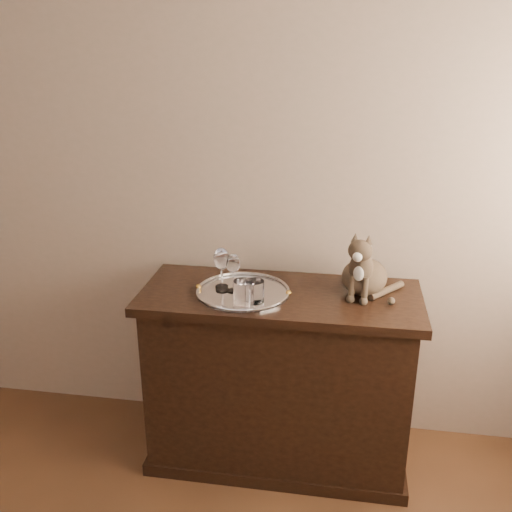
{
  "coord_description": "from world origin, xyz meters",
  "views": [
    {
      "loc": [
        0.85,
        -0.27,
        1.86
      ],
      "look_at": [
        0.49,
        1.95,
        1.01
      ],
      "focal_mm": 40.0,
      "sensor_mm": 36.0,
      "label": 1
    }
  ],
  "objects_px": {
    "wine_glass_a": "(221,268)",
    "sideboard": "(279,379)",
    "wine_glass_c": "(222,270)",
    "tray": "(243,293)",
    "tumbler_b": "(244,292)",
    "cat": "(366,261)",
    "tumbler_a": "(254,291)",
    "wine_glass_d": "(233,273)"
  },
  "relations": [
    {
      "from": "tray",
      "to": "cat",
      "type": "bearing_deg",
      "value": 10.43
    },
    {
      "from": "tumbler_a",
      "to": "tumbler_b",
      "type": "xyz_separation_m",
      "value": [
        -0.04,
        -0.02,
        0.0
      ]
    },
    {
      "from": "sideboard",
      "to": "tray",
      "type": "bearing_deg",
      "value": -169.12
    },
    {
      "from": "tumbler_a",
      "to": "sideboard",
      "type": "bearing_deg",
      "value": 51.22
    },
    {
      "from": "sideboard",
      "to": "tumbler_b",
      "type": "xyz_separation_m",
      "value": [
        -0.13,
        -0.13,
        0.48
      ]
    },
    {
      "from": "wine_glass_a",
      "to": "tumbler_b",
      "type": "bearing_deg",
      "value": -48.79
    },
    {
      "from": "tray",
      "to": "wine_glass_a",
      "type": "bearing_deg",
      "value": 159.37
    },
    {
      "from": "tray",
      "to": "sideboard",
      "type": "bearing_deg",
      "value": 10.88
    },
    {
      "from": "tumbler_b",
      "to": "cat",
      "type": "bearing_deg",
      "value": 21.81
    },
    {
      "from": "sideboard",
      "to": "tumbler_b",
      "type": "distance_m",
      "value": 0.52
    },
    {
      "from": "sideboard",
      "to": "cat",
      "type": "relative_size",
      "value": 4.08
    },
    {
      "from": "tray",
      "to": "wine_glass_a",
      "type": "distance_m",
      "value": 0.14
    },
    {
      "from": "sideboard",
      "to": "wine_glass_a",
      "type": "xyz_separation_m",
      "value": [
        -0.26,
        0.01,
        0.52
      ]
    },
    {
      "from": "wine_glass_a",
      "to": "sideboard",
      "type": "bearing_deg",
      "value": -1.75
    },
    {
      "from": "sideboard",
      "to": "wine_glass_a",
      "type": "relative_size",
      "value": 6.7
    },
    {
      "from": "wine_glass_c",
      "to": "tray",
      "type": "bearing_deg",
      "value": -2.8
    },
    {
      "from": "wine_glass_a",
      "to": "wine_glass_d",
      "type": "height_order",
      "value": "wine_glass_a"
    },
    {
      "from": "sideboard",
      "to": "tumbler_b",
      "type": "relative_size",
      "value": 12.67
    },
    {
      "from": "wine_glass_c",
      "to": "tumbler_b",
      "type": "height_order",
      "value": "wine_glass_c"
    },
    {
      "from": "tumbler_b",
      "to": "cat",
      "type": "xyz_separation_m",
      "value": [
        0.49,
        0.19,
        0.09
      ]
    },
    {
      "from": "wine_glass_d",
      "to": "wine_glass_c",
      "type": "bearing_deg",
      "value": 179.67
    },
    {
      "from": "tumbler_b",
      "to": "wine_glass_a",
      "type": "bearing_deg",
      "value": 131.21
    },
    {
      "from": "tumbler_a",
      "to": "cat",
      "type": "xyz_separation_m",
      "value": [
        0.44,
        0.18,
        0.09
      ]
    },
    {
      "from": "tray",
      "to": "tumbler_b",
      "type": "height_order",
      "value": "tumbler_b"
    },
    {
      "from": "tray",
      "to": "cat",
      "type": "distance_m",
      "value": 0.53
    },
    {
      "from": "sideboard",
      "to": "wine_glass_d",
      "type": "distance_m",
      "value": 0.55
    },
    {
      "from": "tray",
      "to": "wine_glass_d",
      "type": "distance_m",
      "value": 0.1
    },
    {
      "from": "wine_glass_c",
      "to": "wine_glass_d",
      "type": "bearing_deg",
      "value": -0.33
    },
    {
      "from": "tray",
      "to": "cat",
      "type": "xyz_separation_m",
      "value": [
        0.51,
        0.09,
        0.14
      ]
    },
    {
      "from": "tray",
      "to": "tumbler_b",
      "type": "relative_size",
      "value": 4.22
    },
    {
      "from": "tray",
      "to": "wine_glass_c",
      "type": "height_order",
      "value": "wine_glass_c"
    },
    {
      "from": "wine_glass_c",
      "to": "wine_glass_d",
      "type": "distance_m",
      "value": 0.05
    },
    {
      "from": "tumbler_a",
      "to": "cat",
      "type": "distance_m",
      "value": 0.49
    },
    {
      "from": "sideboard",
      "to": "tray",
      "type": "xyz_separation_m",
      "value": [
        -0.16,
        -0.03,
        0.43
      ]
    },
    {
      "from": "cat",
      "to": "wine_glass_a",
      "type": "bearing_deg",
      "value": -160.2
    },
    {
      "from": "wine_glass_a",
      "to": "cat",
      "type": "height_order",
      "value": "cat"
    },
    {
      "from": "wine_glass_c",
      "to": "wine_glass_d",
      "type": "relative_size",
      "value": 1.1
    },
    {
      "from": "wine_glass_d",
      "to": "cat",
      "type": "height_order",
      "value": "cat"
    },
    {
      "from": "wine_glass_d",
      "to": "wine_glass_a",
      "type": "bearing_deg",
      "value": 149.4
    },
    {
      "from": "tray",
      "to": "tumbler_a",
      "type": "height_order",
      "value": "tumbler_a"
    },
    {
      "from": "wine_glass_a",
      "to": "cat",
      "type": "xyz_separation_m",
      "value": [
        0.61,
        0.06,
        0.05
      ]
    },
    {
      "from": "wine_glass_a",
      "to": "tumbler_b",
      "type": "xyz_separation_m",
      "value": [
        0.12,
        -0.14,
        -0.04
      ]
    }
  ]
}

